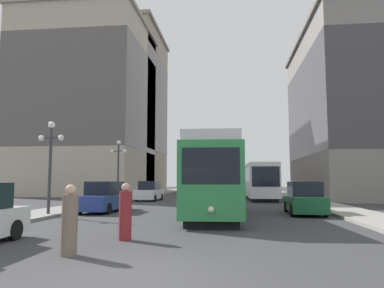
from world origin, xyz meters
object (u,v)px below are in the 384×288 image
at_px(parked_car_right_far, 304,199).
at_px(pedestrian_crossing_far, 70,222).
at_px(pedestrian_crossing_near, 125,213).
at_px(parked_car_left_mid, 149,192).
at_px(transit_bus, 260,180).
at_px(parked_car_left_near, 105,198).
at_px(lamp_post_left_near, 51,152).
at_px(lamp_post_left_far, 118,161).
at_px(streetcar, 213,177).

height_order(parked_car_right_far, pedestrian_crossing_far, parked_car_right_far).
distance_m(parked_car_right_far, pedestrian_crossing_near, 12.11).
bearing_deg(pedestrian_crossing_far, parked_car_left_mid, -12.67).
height_order(transit_bus, parked_car_left_near, transit_bus).
bearing_deg(parked_car_left_near, pedestrian_crossing_far, -72.08).
bearing_deg(parked_car_right_far, parked_car_left_near, -0.27).
xyz_separation_m(parked_car_left_mid, lamp_post_left_near, (-1.90, -15.10, 2.56)).
distance_m(parked_car_left_mid, lamp_post_left_far, 4.88).
height_order(parked_car_left_mid, pedestrian_crossing_near, parked_car_left_mid).
bearing_deg(parked_car_left_near, lamp_post_left_far, 104.69).
distance_m(parked_car_left_mid, lamp_post_left_near, 15.43).
height_order(streetcar, pedestrian_crossing_far, streetcar).
distance_m(parked_car_right_far, lamp_post_left_near, 14.13).
height_order(streetcar, lamp_post_left_far, lamp_post_left_far).
relative_size(parked_car_left_mid, parked_car_right_far, 0.97).
relative_size(streetcar, parked_car_left_near, 2.58).
bearing_deg(streetcar, lamp_post_left_near, -170.48).
relative_size(pedestrian_crossing_near, pedestrian_crossing_far, 1.01).
height_order(parked_car_right_far, pedestrian_crossing_near, parked_car_right_far).
relative_size(parked_car_right_far, lamp_post_left_near, 0.93).
height_order(parked_car_left_near, lamp_post_left_far, lamp_post_left_far).
bearing_deg(parked_car_right_far, streetcar, 12.82).
distance_m(streetcar, pedestrian_crossing_far, 11.54).
relative_size(pedestrian_crossing_near, lamp_post_left_near, 0.37).
xyz_separation_m(pedestrian_crossing_far, lamp_post_left_near, (-5.50, 9.27, 2.57)).
relative_size(parked_car_left_near, pedestrian_crossing_near, 2.75).
distance_m(pedestrian_crossing_far, lamp_post_left_near, 11.08).
bearing_deg(streetcar, transit_bus, 74.94).
xyz_separation_m(parked_car_left_near, lamp_post_left_far, (-1.90, 8.33, 2.71)).
distance_m(streetcar, transit_bus, 16.75).
height_order(parked_car_left_mid, lamp_post_left_near, lamp_post_left_near).
bearing_deg(transit_bus, lamp_post_left_far, -152.82).
bearing_deg(lamp_post_left_near, streetcar, 11.71).
bearing_deg(transit_bus, pedestrian_crossing_far, -104.96).
bearing_deg(lamp_post_left_near, transit_bus, 55.80).
bearing_deg(parked_car_left_near, pedestrian_crossing_near, -64.87).
xyz_separation_m(parked_car_left_mid, parked_car_right_far, (11.72, -12.34, 0.00)).
distance_m(pedestrian_crossing_far, lamp_post_left_far, 21.67).
distance_m(streetcar, pedestrian_crossing_near, 9.00).
relative_size(transit_bus, parked_car_left_mid, 2.59).
bearing_deg(parked_car_left_near, streetcar, -10.12).
bearing_deg(pedestrian_crossing_far, pedestrian_crossing_near, -37.33).
bearing_deg(lamp_post_left_far, transit_bus, 28.17).
height_order(streetcar, pedestrian_crossing_near, streetcar).
xyz_separation_m(transit_bus, lamp_post_left_far, (-12.30, -6.59, 1.60)).
height_order(parked_car_left_near, lamp_post_left_near, lamp_post_left_near).
xyz_separation_m(parked_car_left_near, lamp_post_left_near, (-1.90, -3.19, 2.56)).
relative_size(transit_bus, parked_car_left_near, 2.28).
xyz_separation_m(streetcar, parked_car_right_far, (5.05, 0.98, -1.26)).
relative_size(parked_car_left_mid, pedestrian_crossing_far, 2.45).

